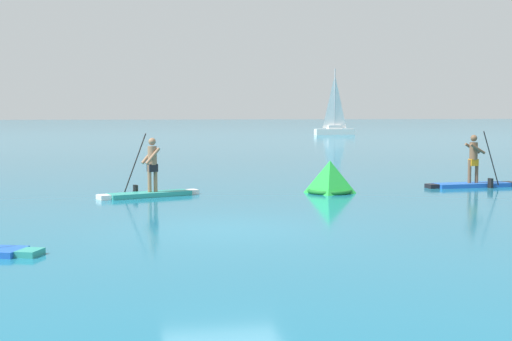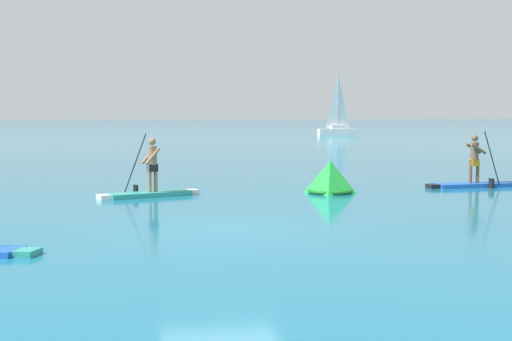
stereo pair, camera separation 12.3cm
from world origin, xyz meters
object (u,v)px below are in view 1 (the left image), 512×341
at_px(sailboat_right_horizon, 335,124).
at_px(race_marker_buoy, 330,179).
at_px(paddleboarder_far_right, 473,178).
at_px(paddleboarder_mid_center, 149,185).

bearing_deg(sailboat_right_horizon, race_marker_buoy, 71.75).
bearing_deg(paddleboarder_far_right, race_marker_buoy, -175.10).
height_order(paddleboarder_mid_center, paddleboarder_far_right, paddleboarder_far_right).
relative_size(paddleboarder_far_right, race_marker_buoy, 2.20).
distance_m(paddleboarder_mid_center, paddleboarder_far_right, 10.39).
distance_m(race_marker_buoy, sailboat_right_horizon, 55.59).
xyz_separation_m(paddleboarder_far_right, sailboat_right_horizon, (11.36, 52.29, 0.80)).
xyz_separation_m(paddleboarder_far_right, race_marker_buoy, (-5.03, -0.83, 0.12)).
bearing_deg(race_marker_buoy, paddleboarder_mid_center, 179.31).
height_order(paddleboarder_far_right, sailboat_right_horizon, sailboat_right_horizon).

